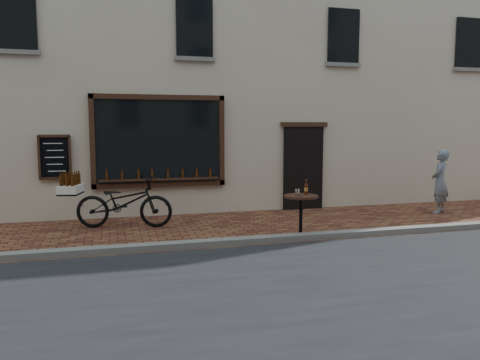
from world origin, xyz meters
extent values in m
plane|color=#4D2219|center=(0.00, 0.00, 0.00)|extent=(90.00, 90.00, 0.00)
cube|color=slate|center=(0.00, 0.20, 0.06)|extent=(90.00, 0.25, 0.12)
cube|color=beige|center=(0.00, 6.50, 5.00)|extent=(28.00, 6.00, 10.00)
cube|color=black|center=(-1.90, 3.45, 1.85)|extent=(3.00, 0.06, 2.00)
cube|color=black|center=(-1.90, 3.43, 2.91)|extent=(3.24, 0.10, 0.12)
cube|color=black|center=(-1.90, 3.43, 0.79)|extent=(3.24, 0.10, 0.12)
cube|color=black|center=(-3.46, 3.43, 1.85)|extent=(0.12, 0.10, 2.24)
cube|color=black|center=(-0.34, 3.43, 1.85)|extent=(0.12, 0.10, 2.24)
cube|color=black|center=(-1.90, 3.38, 0.92)|extent=(2.90, 0.16, 0.05)
cube|color=black|center=(1.90, 3.46, 1.10)|extent=(1.10, 0.10, 2.20)
cube|color=black|center=(1.90, 3.43, 2.26)|extent=(1.30, 0.10, 0.12)
cube|color=black|center=(-4.30, 3.44, 1.50)|extent=(0.62, 0.04, 0.92)
cylinder|color=#3D1C07|center=(-3.15, 3.38, 1.04)|extent=(0.06, 0.06, 0.19)
cylinder|color=#3D1C07|center=(-2.79, 3.38, 1.04)|extent=(0.06, 0.06, 0.19)
cylinder|color=#3D1C07|center=(-2.44, 3.38, 1.04)|extent=(0.06, 0.06, 0.19)
cylinder|color=#3D1C07|center=(-2.08, 3.38, 1.04)|extent=(0.06, 0.06, 0.19)
cylinder|color=#3D1C07|center=(-1.72, 3.38, 1.04)|extent=(0.06, 0.06, 0.19)
cylinder|color=#3D1C07|center=(-1.36, 3.38, 1.04)|extent=(0.06, 0.06, 0.19)
cylinder|color=#3D1C07|center=(-1.01, 3.38, 1.04)|extent=(0.06, 0.06, 0.19)
cylinder|color=#3D1C07|center=(-0.65, 3.38, 1.04)|extent=(0.06, 0.06, 0.19)
cube|color=black|center=(-5.00, 3.46, 4.60)|extent=(0.90, 0.06, 1.40)
cube|color=black|center=(-1.00, 3.46, 4.60)|extent=(0.90, 0.06, 1.40)
cube|color=black|center=(3.00, 3.46, 4.60)|extent=(0.90, 0.06, 1.40)
cube|color=black|center=(7.00, 3.46, 4.60)|extent=(0.90, 0.06, 1.40)
imported|color=black|center=(-2.80, 2.32, 0.55)|extent=(2.20, 1.21, 1.10)
cube|color=black|center=(-3.92, 2.60, 0.75)|extent=(0.54, 0.67, 0.04)
cube|color=white|center=(-3.92, 2.60, 0.86)|extent=(0.55, 0.69, 0.17)
cylinder|color=#3D1C07|center=(-3.85, 2.36, 1.06)|extent=(0.07, 0.07, 0.23)
cylinder|color=#3D1C07|center=(-3.97, 2.39, 1.06)|extent=(0.07, 0.07, 0.23)
cylinder|color=#3D1C07|center=(-4.09, 2.42, 1.06)|extent=(0.07, 0.07, 0.23)
cylinder|color=#3D1C07|center=(-3.82, 2.50, 1.06)|extent=(0.07, 0.07, 0.23)
cylinder|color=#3D1C07|center=(-3.93, 2.53, 1.06)|extent=(0.07, 0.07, 0.23)
cylinder|color=#3D1C07|center=(-4.05, 2.56, 1.06)|extent=(0.07, 0.07, 0.23)
cylinder|color=#3D1C07|center=(-3.78, 2.64, 1.06)|extent=(0.07, 0.07, 0.23)
cylinder|color=#3D1C07|center=(-3.90, 2.67, 1.06)|extent=(0.07, 0.07, 0.23)
cylinder|color=#3D1C07|center=(-4.02, 2.70, 1.06)|extent=(0.07, 0.07, 0.23)
cylinder|color=#3D1C07|center=(-3.75, 2.78, 1.06)|extent=(0.07, 0.07, 0.23)
cylinder|color=black|center=(0.54, 0.35, 0.02)|extent=(0.49, 0.49, 0.03)
cylinder|color=black|center=(0.54, 0.35, 0.43)|extent=(0.07, 0.07, 0.78)
cylinder|color=black|center=(0.54, 0.35, 0.84)|extent=(0.67, 0.67, 0.04)
cylinder|color=gold|center=(0.67, 0.42, 0.97)|extent=(0.07, 0.07, 0.07)
cylinder|color=white|center=(0.42, 0.27, 0.93)|extent=(0.09, 0.09, 0.15)
imported|color=slate|center=(5.02, 1.95, 0.81)|extent=(0.71, 0.67, 1.63)
camera|label=1|loc=(-3.04, -8.09, 2.20)|focal=35.00mm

